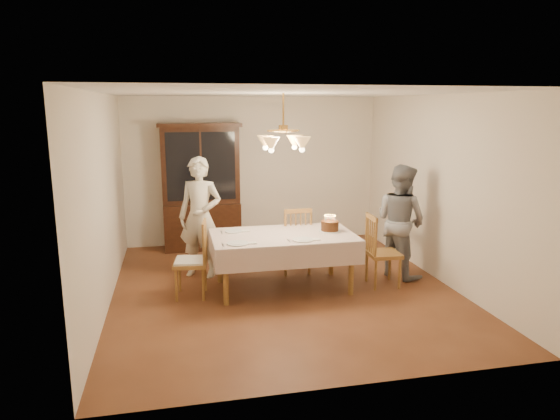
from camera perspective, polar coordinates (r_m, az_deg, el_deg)
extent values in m
plane|color=#5A2E19|center=(6.89, 0.35, -8.91)|extent=(5.00, 5.00, 0.00)
plane|color=white|center=(6.45, 0.38, 13.24)|extent=(5.00, 5.00, 0.00)
plane|color=silver|center=(8.98, -3.09, 4.50)|extent=(4.50, 0.00, 4.50)
plane|color=silver|center=(4.20, 7.78, -4.02)|extent=(4.50, 0.00, 4.50)
plane|color=silver|center=(6.45, -19.53, 0.96)|extent=(0.00, 5.00, 5.00)
plane|color=silver|center=(7.36, 17.74, 2.35)|extent=(0.00, 5.00, 5.00)
cube|color=brown|center=(6.67, 0.36, -3.04)|extent=(1.80, 1.00, 0.04)
cube|color=beige|center=(6.66, 0.36, -2.84)|extent=(1.90, 1.10, 0.01)
cylinder|color=brown|center=(6.26, -6.21, -7.71)|extent=(0.07, 0.07, 0.71)
cylinder|color=brown|center=(6.62, 8.15, -6.67)|extent=(0.07, 0.07, 0.71)
cylinder|color=brown|center=(7.05, -6.93, -5.46)|extent=(0.07, 0.07, 0.71)
cylinder|color=brown|center=(7.37, 5.90, -4.68)|extent=(0.07, 0.07, 0.71)
cube|color=black|center=(8.78, -8.85, -1.77)|extent=(1.30, 0.50, 0.80)
cube|color=black|center=(8.64, -9.09, 5.09)|extent=(1.30, 0.40, 1.30)
cube|color=black|center=(8.45, -9.01, 4.93)|extent=(1.14, 0.01, 1.14)
cube|color=black|center=(8.54, -9.22, 9.58)|extent=(1.38, 0.54, 0.06)
cube|color=brown|center=(7.42, 1.69, -3.76)|extent=(0.45, 0.43, 0.05)
cube|color=brown|center=(7.11, 2.10, -0.12)|extent=(0.40, 0.04, 0.06)
cylinder|color=brown|center=(7.68, 2.65, -5.03)|extent=(0.04, 0.04, 0.43)
cylinder|color=brown|center=(7.60, 0.03, -5.21)|extent=(0.04, 0.04, 0.43)
cylinder|color=brown|center=(7.37, 3.37, -5.77)|extent=(0.04, 0.04, 0.43)
cylinder|color=brown|center=(7.28, 0.64, -5.97)|extent=(0.04, 0.04, 0.43)
cube|color=brown|center=(6.58, -10.20, -5.98)|extent=(0.47, 0.49, 0.05)
cube|color=brown|center=(6.43, -8.68, -1.54)|extent=(0.09, 0.40, 0.06)
cylinder|color=brown|center=(6.84, -11.41, -7.40)|extent=(0.04, 0.04, 0.43)
cylinder|color=brown|center=(6.51, -11.78, -8.44)|extent=(0.04, 0.04, 0.43)
cylinder|color=brown|center=(6.81, -8.55, -7.39)|extent=(0.04, 0.04, 0.43)
cylinder|color=brown|center=(6.47, -8.76, -8.43)|extent=(0.04, 0.04, 0.43)
cube|color=beige|center=(6.57, -10.21, -5.69)|extent=(0.43, 0.45, 0.03)
cube|color=brown|center=(7.01, 11.75, -4.92)|extent=(0.44, 0.46, 0.05)
cube|color=brown|center=(6.82, 10.44, -0.83)|extent=(0.06, 0.40, 0.06)
cylinder|color=brown|center=(6.99, 13.51, -7.09)|extent=(0.04, 0.04, 0.43)
cylinder|color=brown|center=(7.30, 12.42, -6.21)|extent=(0.04, 0.04, 0.43)
cylinder|color=brown|center=(6.87, 10.86, -7.31)|extent=(0.04, 0.04, 0.43)
cylinder|color=brown|center=(7.19, 9.88, -6.40)|extent=(0.04, 0.04, 0.43)
imported|color=beige|center=(7.25, -9.11, -0.83)|extent=(0.75, 0.64, 1.74)
imported|color=slate|center=(7.39, 13.57, -1.21)|extent=(0.91, 0.98, 1.63)
cylinder|color=white|center=(6.85, 5.70, -2.39)|extent=(0.30, 0.30, 0.01)
cylinder|color=#361B0C|center=(6.84, 5.71, -1.80)|extent=(0.24, 0.24, 0.13)
cylinder|color=#598CD8|center=(6.84, 6.30, -0.95)|extent=(0.01, 0.01, 0.07)
sphere|color=#FFB23F|center=(6.83, 6.31, -0.62)|extent=(0.01, 0.01, 0.01)
cylinder|color=pink|center=(6.86, 6.19, -0.90)|extent=(0.01, 0.01, 0.07)
sphere|color=#FFB23F|center=(6.85, 6.20, -0.58)|extent=(0.01, 0.01, 0.01)
cylinder|color=#EACC66|center=(6.88, 6.00, -0.87)|extent=(0.01, 0.01, 0.07)
sphere|color=#FFB23F|center=(6.87, 6.01, -0.54)|extent=(0.01, 0.01, 0.01)
cylinder|color=#598CD8|center=(6.88, 5.78, -0.85)|extent=(0.01, 0.01, 0.07)
sphere|color=#FFB23F|center=(6.88, 5.79, -0.52)|extent=(0.01, 0.01, 0.01)
cylinder|color=pink|center=(6.88, 5.55, -0.85)|extent=(0.01, 0.01, 0.07)
sphere|color=#FFB23F|center=(6.87, 5.55, -0.53)|extent=(0.01, 0.01, 0.01)
cylinder|color=#EACC66|center=(6.87, 5.34, -0.87)|extent=(0.01, 0.01, 0.07)
sphere|color=#FFB23F|center=(6.86, 5.35, -0.55)|extent=(0.01, 0.01, 0.01)
cylinder|color=#598CD8|center=(6.85, 5.20, -0.91)|extent=(0.01, 0.01, 0.07)
sphere|color=#FFB23F|center=(6.84, 5.20, -0.58)|extent=(0.01, 0.01, 0.01)
cylinder|color=pink|center=(6.82, 5.13, -0.96)|extent=(0.01, 0.01, 0.07)
sphere|color=#FFB23F|center=(6.81, 5.13, -0.63)|extent=(0.01, 0.01, 0.01)
cylinder|color=#EACC66|center=(6.79, 5.15, -1.01)|extent=(0.01, 0.01, 0.07)
sphere|color=#FFB23F|center=(6.78, 5.16, -0.68)|extent=(0.01, 0.01, 0.01)
cylinder|color=#598CD8|center=(6.77, 5.27, -1.06)|extent=(0.01, 0.01, 0.07)
sphere|color=#FFB23F|center=(6.76, 5.27, -0.73)|extent=(0.01, 0.01, 0.01)
cylinder|color=pink|center=(6.75, 5.45, -1.09)|extent=(0.01, 0.01, 0.07)
sphere|color=#FFB23F|center=(6.74, 5.46, -0.76)|extent=(0.01, 0.01, 0.01)
cylinder|color=#EACC66|center=(6.74, 5.68, -1.11)|extent=(0.01, 0.01, 0.07)
sphere|color=#FFB23F|center=(6.74, 5.69, -0.78)|extent=(0.01, 0.01, 0.01)
cylinder|color=#598CD8|center=(6.75, 5.92, -1.11)|extent=(0.01, 0.01, 0.07)
sphere|color=#FFB23F|center=(6.74, 5.92, -0.78)|extent=(0.01, 0.01, 0.01)
cylinder|color=pink|center=(6.76, 6.12, -1.09)|extent=(0.01, 0.01, 0.07)
sphere|color=#FFB23F|center=(6.75, 6.13, -0.76)|extent=(0.01, 0.01, 0.01)
cylinder|color=#EACC66|center=(6.78, 6.27, -1.05)|extent=(0.01, 0.01, 0.07)
sphere|color=#FFB23F|center=(6.77, 6.28, -0.72)|extent=(0.01, 0.01, 0.01)
cylinder|color=#598CD8|center=(6.81, 6.33, -1.00)|extent=(0.01, 0.01, 0.07)
sphere|color=#FFB23F|center=(6.80, 6.34, -0.67)|extent=(0.01, 0.01, 0.01)
cylinder|color=white|center=(6.22, -4.85, -3.83)|extent=(0.27, 0.27, 0.02)
cube|color=silver|center=(6.20, -6.51, -3.95)|extent=(0.01, 0.16, 0.01)
cube|color=beige|center=(6.25, -3.19, -3.77)|extent=(0.10, 0.10, 0.01)
cylinder|color=white|center=(6.37, 2.62, -3.42)|extent=(0.27, 0.27, 0.02)
cube|color=silver|center=(6.33, 1.05, -3.55)|extent=(0.01, 0.16, 0.01)
cube|color=beige|center=(6.42, 4.17, -3.34)|extent=(0.10, 0.10, 0.01)
cylinder|color=white|center=(6.82, -5.32, -2.44)|extent=(0.24, 0.24, 0.02)
cube|color=silver|center=(6.81, -6.69, -2.54)|extent=(0.01, 0.16, 0.01)
cube|color=beige|center=(6.84, -3.96, -2.39)|extent=(0.10, 0.10, 0.01)
cylinder|color=#BF8C3F|center=(6.45, 0.38, 11.46)|extent=(0.02, 0.02, 0.40)
cylinder|color=#BF8C3F|center=(6.46, 0.38, 9.24)|extent=(0.12, 0.12, 0.10)
cone|color=#D8994C|center=(6.70, 1.67, 7.79)|extent=(0.22, 0.22, 0.18)
sphere|color=#FFD899|center=(6.71, 1.67, 7.20)|extent=(0.07, 0.07, 0.07)
cone|color=#D8994C|center=(6.62, -1.69, 7.74)|extent=(0.22, 0.22, 0.18)
sphere|color=#FFD899|center=(6.63, -1.68, 7.14)|extent=(0.07, 0.07, 0.07)
cone|color=#D8994C|center=(6.23, -1.02, 7.49)|extent=(0.22, 0.22, 0.18)
sphere|color=#FFD899|center=(6.24, -1.02, 6.85)|extent=(0.07, 0.07, 0.07)
cone|color=#D8994C|center=(6.32, 2.54, 7.54)|extent=(0.22, 0.22, 0.18)
sphere|color=#FFD899|center=(6.33, 2.53, 6.91)|extent=(0.07, 0.07, 0.07)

